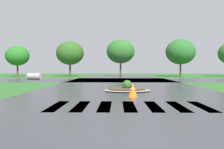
# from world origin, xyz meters

# --- Properties ---
(asphalt_roadway) EXTENTS (11.40, 80.00, 0.01)m
(asphalt_roadway) POSITION_xyz_m (0.00, 10.00, 0.00)
(asphalt_roadway) COLOR #35353A
(asphalt_roadway) RESTS_ON ground
(asphalt_cross_road) EXTENTS (90.00, 10.26, 0.01)m
(asphalt_cross_road) POSITION_xyz_m (0.00, 25.83, 0.00)
(asphalt_cross_road) COLOR #35353A
(asphalt_cross_road) RESTS_ON ground
(crosswalk_stripes) EXTENTS (5.85, 2.84, 0.01)m
(crosswalk_stripes) POSITION_xyz_m (0.00, 5.07, 0.00)
(crosswalk_stripes) COLOR white
(crosswalk_stripes) RESTS_ON ground
(median_island) EXTENTS (2.81, 2.15, 0.68)m
(median_island) POSITION_xyz_m (0.15, 11.30, 0.13)
(median_island) COLOR #9E9B93
(median_island) RESTS_ON ground
(drainage_pipe_stack) EXTENTS (1.77, 1.07, 0.77)m
(drainage_pipe_stack) POSITION_xyz_m (-10.42, 26.86, 0.38)
(drainage_pipe_stack) COLOR #9E9B93
(drainage_pipe_stack) RESTS_ON ground
(traffic_cone) EXTENTS (0.46, 0.46, 0.71)m
(traffic_cone) POSITION_xyz_m (0.31, 8.16, 0.35)
(traffic_cone) COLOR orange
(traffic_cone) RESTS_ON ground
(background_treeline) EXTENTS (37.74, 6.02, 6.00)m
(background_treeline) POSITION_xyz_m (1.39, 37.54, 3.79)
(background_treeline) COLOR #4C3823
(background_treeline) RESTS_ON ground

